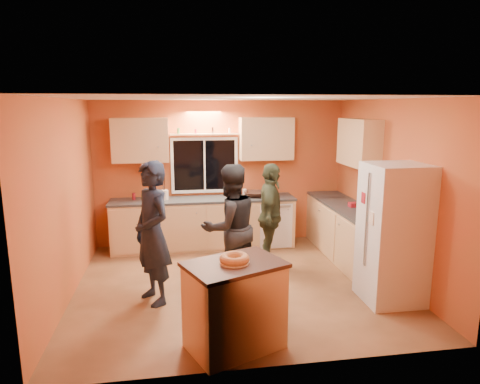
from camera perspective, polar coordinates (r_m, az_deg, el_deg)
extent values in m
plane|color=brown|center=(6.25, -0.30, -12.17)|extent=(4.50, 4.50, 0.00)
cube|color=#B2602D|center=(7.81, -2.55, 2.56)|extent=(4.50, 0.04, 2.60)
cube|color=#B2602D|center=(3.95, 4.12, -6.35)|extent=(4.50, 0.04, 2.60)
cube|color=#B2602D|center=(5.95, -22.25, -1.10)|extent=(0.04, 4.00, 2.60)
cube|color=#B2602D|center=(6.58, 19.45, 0.23)|extent=(0.04, 4.00, 2.60)
cube|color=white|center=(5.73, -0.33, 12.39)|extent=(4.50, 4.00, 0.02)
cube|color=black|center=(7.74, -4.76, 3.58)|extent=(1.10, 0.02, 0.90)
cube|color=white|center=(7.73, -4.75, 3.57)|extent=(1.20, 0.04, 1.00)
cube|color=tan|center=(7.54, -13.15, 6.74)|extent=(0.95, 0.33, 0.75)
cube|color=tan|center=(7.70, 3.52, 7.11)|extent=(0.95, 0.33, 0.75)
cube|color=tan|center=(7.13, 15.56, 6.37)|extent=(0.33, 1.00, 0.75)
cylinder|color=silver|center=(7.46, -11.90, 3.31)|extent=(0.27, 0.12, 0.12)
cube|color=tan|center=(7.67, -4.84, -4.29)|extent=(3.20, 0.60, 0.86)
cube|color=#282B2D|center=(7.56, -4.90, -1.01)|extent=(3.24, 0.62, 0.04)
cube|color=tan|center=(8.15, 11.53, -3.53)|extent=(0.60, 0.60, 0.86)
cube|color=#282B2D|center=(8.05, 11.65, -0.43)|extent=(0.62, 0.62, 0.04)
cube|color=tan|center=(7.09, 14.92, -5.97)|extent=(0.60, 1.80, 0.86)
cube|color=#282B2D|center=(6.97, 15.11, -2.44)|extent=(0.62, 1.84, 0.04)
cube|color=silver|center=(5.82, 19.77, -5.27)|extent=(0.72, 0.70, 1.80)
cube|color=tan|center=(4.60, -0.72, -15.08)|extent=(1.09, 0.93, 0.91)
cube|color=black|center=(4.41, -0.74, -9.67)|extent=(1.15, 0.98, 0.04)
torus|color=#BB814C|center=(4.39, -0.74, -8.87)|extent=(0.31, 0.31, 0.09)
imported|color=black|center=(5.55, -11.61, -5.40)|extent=(0.71, 0.80, 1.84)
imported|color=black|center=(5.86, -1.33, -4.74)|extent=(1.04, 0.93, 1.74)
imported|color=#353E27|center=(6.65, 4.07, -3.21)|extent=(0.64, 1.04, 1.65)
imported|color=black|center=(7.66, 2.01, -0.28)|extent=(0.47, 0.47, 0.10)
cylinder|color=beige|center=(7.52, -10.05, -0.39)|extent=(0.14, 0.14, 0.17)
imported|color=gray|center=(6.57, 16.01, -1.93)|extent=(0.25, 0.21, 0.27)
cube|color=maroon|center=(7.14, 14.96, -1.65)|extent=(0.16, 0.13, 0.07)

